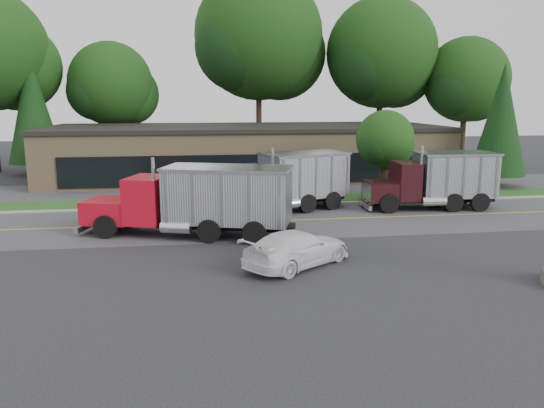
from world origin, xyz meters
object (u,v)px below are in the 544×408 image
at_px(dump_truck_red, 200,199).
at_px(rally_car, 297,248).
at_px(dump_truck_maroon, 437,179).
at_px(dump_truck_blue, 287,180).

xyz_separation_m(dump_truck_red, rally_car, (3.70, -5.21, -1.11)).
distance_m(dump_truck_red, dump_truck_maroon, 14.84).
bearing_deg(rally_car, dump_truck_maroon, -83.26).
xyz_separation_m(dump_truck_maroon, rally_car, (-10.43, -9.75, -1.10)).
height_order(dump_truck_blue, dump_truck_maroon, same).
bearing_deg(dump_truck_blue, rally_car, 60.20).
xyz_separation_m(dump_truck_red, dump_truck_blue, (5.15, 5.18, -0.01)).
height_order(dump_truck_red, rally_car, dump_truck_red).
bearing_deg(dump_truck_blue, dump_truck_maroon, 154.03).
distance_m(dump_truck_blue, rally_car, 10.55).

